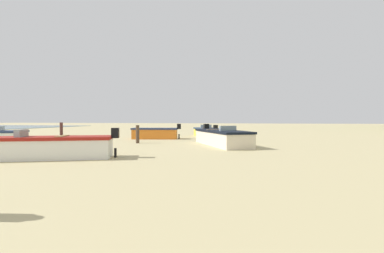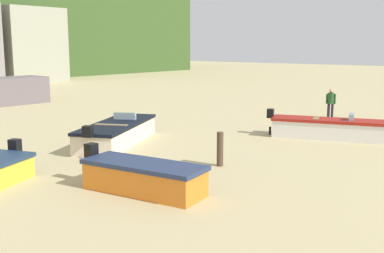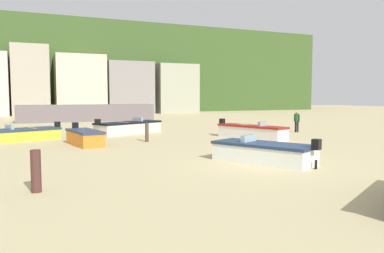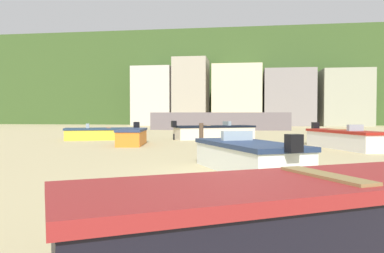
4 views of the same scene
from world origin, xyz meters
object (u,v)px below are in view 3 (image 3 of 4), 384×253
object	(u,v)px
boat_yellow_4	(22,134)
boat_cream_5	(129,128)
mooring_post_mid_beach	(147,132)
boat_white_3	(264,152)
boat_orange_0	(85,137)
mooring_post_near_water	(36,171)
beach_walker_foreground	(297,120)
boat_white_1	(251,132)

from	to	relation	value
boat_yellow_4	boat_cream_5	xyz separation A→B (m)	(7.02, 1.69, 0.06)
boat_cream_5	mooring_post_mid_beach	size ratio (longest dim) A/B	4.68
boat_white_3	boat_cream_5	bearing A→B (deg)	72.06
boat_orange_0	mooring_post_near_water	world-z (taller)	mooring_post_near_water
mooring_post_mid_beach	boat_yellow_4	bearing A→B (deg)	152.20
beach_walker_foreground	boat_yellow_4	bearing A→B (deg)	71.01
boat_yellow_4	boat_cream_5	size ratio (longest dim) A/B	0.86
mooring_post_near_water	mooring_post_mid_beach	size ratio (longest dim) A/B	1.06
boat_white_1	mooring_post_mid_beach	world-z (taller)	boat_white_1
boat_orange_0	boat_white_1	xyz separation A→B (m)	(10.33, -0.80, 0.01)
boat_white_1	boat_white_3	world-z (taller)	boat_white_1
boat_white_3	boat_yellow_4	distance (m)	15.41
boat_white_3	boat_white_1	bearing A→B (deg)	34.33
mooring_post_near_water	beach_walker_foreground	distance (m)	21.89
boat_white_1	boat_cream_5	distance (m)	8.99
boat_white_1	beach_walker_foreground	size ratio (longest dim) A/B	3.16
mooring_post_near_water	boat_yellow_4	bearing A→B (deg)	92.30
boat_white_1	boat_white_3	size ratio (longest dim) A/B	1.15
boat_yellow_4	beach_walker_foreground	world-z (taller)	beach_walker_foreground
boat_orange_0	beach_walker_foreground	size ratio (longest dim) A/B	2.35
boat_yellow_4	mooring_post_mid_beach	xyz separation A→B (m)	(6.84, -3.60, 0.18)
boat_orange_0	boat_cream_5	distance (m)	6.58
boat_white_3	beach_walker_foreground	bearing A→B (deg)	19.38
mooring_post_mid_beach	beach_walker_foreground	world-z (taller)	beach_walker_foreground
boat_yellow_4	mooring_post_mid_beach	bearing A→B (deg)	-139.99
boat_white_1	boat_yellow_4	distance (m)	14.27
boat_orange_0	boat_white_3	size ratio (longest dim) A/B	0.85
boat_orange_0	boat_yellow_4	size ratio (longest dim) A/B	0.83
boat_white_3	mooring_post_mid_beach	xyz separation A→B (m)	(-2.36, 8.76, 0.15)
boat_white_1	mooring_post_near_water	xyz separation A→B (m)	(-12.99, -9.44, 0.16)
mooring_post_near_water	beach_walker_foreground	bearing A→B (deg)	32.53
boat_white_1	boat_white_3	bearing A→B (deg)	41.44
boat_white_1	boat_cream_5	size ratio (longest dim) A/B	0.96
mooring_post_near_water	boat_white_3	bearing A→B (deg)	10.24
mooring_post_near_water	mooring_post_mid_beach	xyz separation A→B (m)	(6.28, 10.32, -0.03)
boat_cream_5	beach_walker_foreground	size ratio (longest dim) A/B	3.30
boat_cream_5	mooring_post_mid_beach	xyz separation A→B (m)	(-0.18, -5.30, 0.12)
boat_cream_5	boat_orange_0	bearing A→B (deg)	-62.20
boat_orange_0	mooring_post_mid_beach	bearing A→B (deg)	171.99
boat_white_1	mooring_post_near_water	bearing A→B (deg)	16.35
mooring_post_near_water	boat_orange_0	bearing A→B (deg)	75.43
boat_orange_0	boat_white_1	distance (m)	10.36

